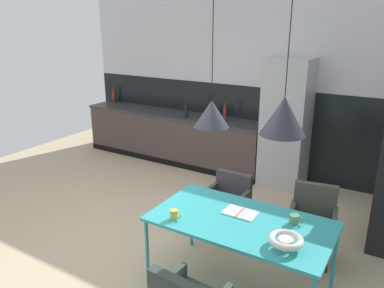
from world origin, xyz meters
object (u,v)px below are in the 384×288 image
object	(u,v)px
pendant_lamp_over_table_near	(212,114)
pendant_lamp_over_table_far	(284,116)
mug_dark_espresso	(295,219)
dining_table	(241,224)
armchair_head_of_table	(229,195)
open_book	(240,213)
bottle_spice_small	(225,114)
refrigerator_column	(286,123)
cooking_pot	(211,115)
armchair_by_stool	(313,214)
fruit_bowl	(286,241)
bottle_wine_green	(186,110)
bottle_oil_tall	(114,96)
mug_wide_latte	(174,215)

from	to	relation	value
pendant_lamp_over_table_near	pendant_lamp_over_table_far	size ratio (longest dim) A/B	1.03
mug_dark_espresso	pendant_lamp_over_table_near	size ratio (longest dim) A/B	0.10
dining_table	pendant_lamp_over_table_far	distance (m)	1.13
mug_dark_espresso	dining_table	bearing A→B (deg)	-155.89
armchair_head_of_table	mug_dark_espresso	distance (m)	1.28
open_book	bottle_spice_small	size ratio (longest dim) A/B	1.02
refrigerator_column	armchair_head_of_table	bearing A→B (deg)	-92.99
dining_table	cooking_pot	world-z (taller)	cooking_pot
armchair_by_stool	armchair_head_of_table	xyz separation A→B (m)	(-1.00, -0.02, -0.03)
fruit_bowl	bottle_wine_green	bearing A→B (deg)	134.14
dining_table	pendant_lamp_over_table_far	size ratio (longest dim) A/B	1.33
fruit_bowl	bottle_oil_tall	distance (m)	5.60
fruit_bowl	pendant_lamp_over_table_near	xyz separation A→B (m)	(-0.82, 0.22, 0.90)
mug_dark_espresso	bottle_wine_green	size ratio (longest dim) A/B	0.42
dining_table	bottle_spice_small	xyz separation A→B (m)	(-1.51, 2.66, 0.31)
armchair_head_of_table	pendant_lamp_over_table_near	size ratio (longest dim) A/B	0.58
bottle_oil_tall	pendant_lamp_over_table_near	size ratio (longest dim) A/B	0.24
pendant_lamp_over_table_far	fruit_bowl	bearing A→B (deg)	-50.96
fruit_bowl	pendant_lamp_over_table_far	world-z (taller)	pendant_lamp_over_table_far
mug_dark_espresso	bottle_spice_small	world-z (taller)	bottle_spice_small
armchair_head_of_table	bottle_wine_green	size ratio (longest dim) A/B	2.40
dining_table	armchair_by_stool	distance (m)	1.06
refrigerator_column	pendant_lamp_over_table_far	bearing A→B (deg)	-73.52
armchair_head_of_table	bottle_oil_tall	xyz separation A→B (m)	(-3.60, 1.96, 0.54)
armchair_by_stool	fruit_bowl	bearing A→B (deg)	83.04
mug_dark_espresso	bottle_oil_tall	size ratio (longest dim) A/B	0.42
mug_wide_latte	pendant_lamp_over_table_far	size ratio (longest dim) A/B	0.09
bottle_wine_green	refrigerator_column	bearing A→B (deg)	4.53
armchair_head_of_table	bottle_spice_small	bearing A→B (deg)	-61.49
pendant_lamp_over_table_far	refrigerator_column	bearing A→B (deg)	106.48
armchair_by_stool	cooking_pot	distance (m)	2.85
refrigerator_column	bottle_spice_small	xyz separation A→B (m)	(-1.04, -0.02, 0.03)
mug_dark_espresso	cooking_pot	bearing A→B (deg)	131.61
armchair_head_of_table	dining_table	bearing A→B (deg)	121.42
refrigerator_column	armchair_by_stool	world-z (taller)	refrigerator_column
bottle_spice_small	bottle_wine_green	xyz separation A→B (m)	(-0.69, -0.12, -0.00)
bottle_wine_green	pendant_lamp_over_table_near	world-z (taller)	pendant_lamp_over_table_near
fruit_bowl	mug_dark_espresso	bearing A→B (deg)	97.06
pendant_lamp_over_table_far	bottle_oil_tall	bearing A→B (deg)	147.12
mug_wide_latte	bottle_spice_small	size ratio (longest dim) A/B	0.38
armchair_by_stool	bottle_oil_tall	size ratio (longest dim) A/B	2.62
armchair_by_stool	bottle_spice_small	distance (m)	2.65
armchair_head_of_table	mug_wide_latte	bearing A→B (deg)	91.32
open_book	bottle_wine_green	bearing A→B (deg)	131.25
refrigerator_column	pendant_lamp_over_table_near	size ratio (longest dim) A/B	1.56
armchair_head_of_table	bottle_wine_green	distance (m)	2.37
mug_wide_latte	cooking_pot	size ratio (longest dim) A/B	0.47
fruit_bowl	bottle_spice_small	world-z (taller)	bottle_spice_small
fruit_bowl	pendant_lamp_over_table_near	distance (m)	1.24
mug_wide_latte	open_book	bearing A→B (deg)	41.27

